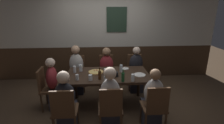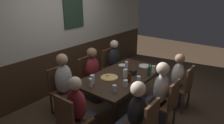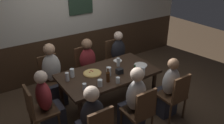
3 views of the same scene
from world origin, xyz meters
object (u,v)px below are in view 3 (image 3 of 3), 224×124
Objects in this scene: chair_right_far at (115,57)px; pint_glass_stout at (118,80)px; chair_mid_far at (85,66)px; pizza at (92,73)px; pint_glass_amber at (109,72)px; condiment_caddy at (119,71)px; dining_table at (108,76)px; tumbler_water at (67,77)px; beer_bottle_green at (135,73)px; person_right_far at (119,61)px; plate_white_small at (118,61)px; chair_head_west at (38,109)px; chair_right_near at (175,95)px; tumbler_short at (118,63)px; person_right_near at (167,92)px; plate_white_large at (141,65)px; chair_mid_near at (140,110)px; pint_glass_pale at (72,73)px; person_mid_near at (134,105)px; chair_left_far at (51,76)px; person_head_west at (49,107)px; beer_bottle_brown at (108,77)px; beer_glass_tall at (85,87)px; highball_clear at (100,83)px; person_mid_far at (89,70)px; person_left_far at (54,79)px; beer_glass_half at (143,71)px.

chair_right_far is 1.51m from pint_glass_stout.
pizza is (-0.25, -0.76, 0.26)m from chair_mid_far.
condiment_caddy is (0.18, -0.05, -0.02)m from pint_glass_amber.
tumbler_water reaches higher than dining_table.
beer_bottle_green reaches higher than pint_glass_amber.
person_right_far is 0.61m from plate_white_small.
chair_mid_far is 1.00× the size of chair_head_west.
chair_right_near is 5.63× the size of tumbler_short.
plate_white_large is at bearing 99.50° from person_right_near.
pint_glass_stout is at bearing 96.99° from chair_mid_near.
pint_glass_pale is at bearing 140.62° from chair_right_near.
person_mid_near is (-0.74, 0.16, -0.01)m from chair_right_near.
chair_left_far is 0.79× the size of person_head_west.
chair_mid_far is 1.20m from plate_white_large.
person_head_west is 4.67× the size of beer_bottle_green.
beer_bottle_brown is (-0.17, -0.25, 0.17)m from dining_table.
person_head_west is (0.16, 0.00, -0.03)m from chair_head_west.
tumbler_short is 0.22m from plate_white_small.
pizza is at bearing 140.37° from person_right_near.
tumbler_water is 0.66m from beer_bottle_brown.
pizza is 2.81× the size of beer_glass_tall.
person_right_far reaches higher than beer_bottle_green.
pint_glass_stout is (-0.06, 0.50, 0.29)m from chair_mid_near.
highball_clear is (-0.09, -0.41, 0.04)m from pizza.
person_head_west is at bearing -169.21° from plate_white_small.
beer_bottle_green is at bearing -3.60° from pint_glass_stout.
pint_glass_stout is at bearing -125.88° from tumbler_short.
condiment_caddy is (-0.61, -0.85, 0.31)m from person_right_far.
pint_glass_pale is at bearing 173.35° from tumbler_short.
person_right_far is at bearing -90.00° from chair_right_far.
person_right_near is at bearing -80.50° from plate_white_large.
pint_glass_pale is at bearing -153.29° from chair_right_far.
beer_glass_tall is (-1.34, 0.45, 0.33)m from person_right_near.
chair_mid_near is 8.00× the size of condiment_caddy.
chair_mid_near is 3.76× the size of beer_bottle_brown.
chair_right_far is 0.76× the size of person_mid_near.
chair_left_far is 0.76m from person_mid_far.
dining_table is at bearing 123.53° from beer_bottle_green.
person_left_far is at bearing 111.50° from highball_clear.
dining_table is at bearing -90.00° from chair_mid_far.
person_left_far is at bearing 54.11° from chair_head_west.
plate_white_small is at bearing 39.97° from pint_glass_amber.
plate_white_small is at bearing 55.08° from pint_glass_stout.
beer_glass_half is 0.57× the size of plate_white_large.
chair_right_near is 2.81× the size of pizza.
person_left_far reaches higher than pint_glass_amber.
beer_glass_tall is (-0.60, -0.26, 0.13)m from dining_table.
person_head_west is at bearing 146.95° from person_mid_near.
person_right_far is (1.49, -0.16, -0.02)m from chair_left_far.
person_left_far reaches higher than beer_glass_tall.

